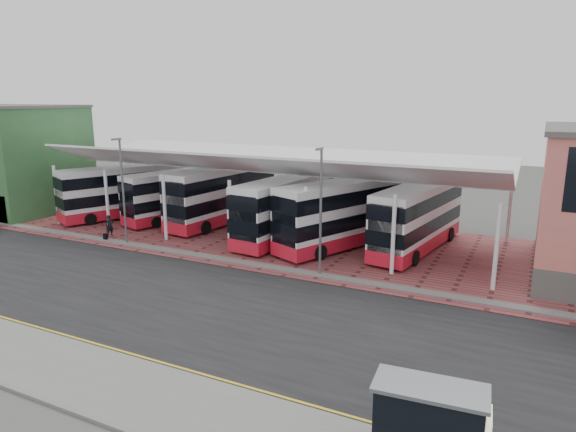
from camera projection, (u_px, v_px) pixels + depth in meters
name	position (u px, v px, depth m)	size (l,w,h in m)	color
ground	(240.00, 306.00, 27.67)	(140.00, 140.00, 0.00)	#464843
road	(230.00, 312.00, 26.80)	(120.00, 14.00, 0.02)	black
forecourt	(355.00, 248.00, 38.14)	(72.00, 16.00, 0.06)	brown
sidewalk	(117.00, 387.00, 19.80)	(120.00, 4.00, 0.14)	slate
north_kerb	(291.00, 270.00, 33.06)	(120.00, 0.80, 0.14)	slate
yellow_line_near	(152.00, 364.00, 21.56)	(120.00, 0.12, 0.01)	gold
yellow_line_far	(157.00, 361.00, 21.82)	(120.00, 0.12, 0.01)	gold
canopy	(266.00, 163.00, 41.11)	(37.00, 11.63, 7.07)	white
shop_green	(32.00, 160.00, 49.07)	(6.40, 10.20, 10.22)	#3A703C
lamp_west	(123.00, 188.00, 38.22)	(0.16, 0.90, 8.07)	slate
lamp_east	(321.00, 208.00, 31.29)	(0.16, 0.90, 8.07)	slate
bus_0	(123.00, 192.00, 47.53)	(7.07, 11.54, 4.72)	white
bus_1	(180.00, 195.00, 46.61)	(5.42, 11.09, 4.46)	white
bus_2	(222.00, 195.00, 45.21)	(4.15, 12.33, 4.98)	white
bus_3	(287.00, 208.00, 40.20)	(3.80, 11.89, 4.81)	white
bus_4	(344.00, 214.00, 38.05)	(7.17, 12.11, 4.94)	white
bus_5	(418.00, 218.00, 37.19)	(4.35, 11.86, 4.78)	white
pedestrian	(110.00, 226.00, 41.04)	(0.63, 0.42, 1.74)	black
suitcase	(105.00, 237.00, 40.01)	(0.31, 0.22, 0.54)	black
bus_shelter	(438.00, 425.00, 14.73)	(3.46, 1.82, 2.67)	black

